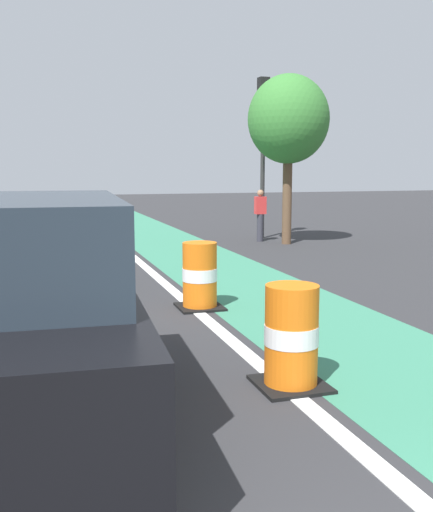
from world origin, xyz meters
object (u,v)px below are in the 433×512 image
at_px(parked_sedan_second, 19,244).
at_px(pedestrian_crossing, 260,214).
at_px(street_tree_sidewalk, 288,120).
at_px(traffic_barrel_front, 291,337).
at_px(parked_suv_nearest, 27,311).
at_px(traffic_barrel_mid, 200,276).
at_px(traffic_light_corner, 263,129).

relative_size(parked_sedan_second, pedestrian_crossing, 2.61).
bearing_deg(pedestrian_crossing, street_tree_sidewalk, -55.51).
bearing_deg(traffic_barrel_front, parked_suv_nearest, -177.11).
relative_size(traffic_barrel_mid, traffic_light_corner, 0.21).
relative_size(parked_sedan_second, traffic_light_corner, 0.82).
bearing_deg(traffic_barrel_front, parked_sedan_second, 113.32).
height_order(traffic_light_corner, street_tree_sidewalk, traffic_light_corner).
xyz_separation_m(traffic_barrel_front, street_tree_sidewalk, (4.81, 10.92, 3.14)).
relative_size(parked_suv_nearest, traffic_light_corner, 0.92).
distance_m(traffic_barrel_front, pedestrian_crossing, 12.46).
height_order(traffic_barrel_front, traffic_barrel_mid, same).
bearing_deg(pedestrian_crossing, traffic_barrel_mid, -117.74).
xyz_separation_m(parked_suv_nearest, traffic_barrel_front, (2.62, 0.13, -0.50)).
xyz_separation_m(parked_suv_nearest, parked_sedan_second, (-0.19, 6.63, -0.20)).
height_order(traffic_barrel_front, street_tree_sidewalk, street_tree_sidewalk).
bearing_deg(traffic_barrel_mid, traffic_barrel_front, -90.69).
xyz_separation_m(traffic_barrel_front, traffic_light_corner, (4.64, 12.49, 2.97)).
xyz_separation_m(traffic_light_corner, pedestrian_crossing, (-0.38, -0.78, -2.64)).
bearing_deg(traffic_light_corner, parked_sedan_second, -141.18).
bearing_deg(parked_suv_nearest, street_tree_sidewalk, 56.10).
distance_m(traffic_light_corner, street_tree_sidewalk, 1.59).
relative_size(traffic_barrel_front, traffic_barrel_mid, 1.00).
height_order(traffic_barrel_front, pedestrian_crossing, pedestrian_crossing).
relative_size(pedestrian_crossing, street_tree_sidewalk, 0.32).
height_order(traffic_barrel_mid, street_tree_sidewalk, street_tree_sidewalk).
relative_size(parked_suv_nearest, traffic_barrel_mid, 4.31).
xyz_separation_m(traffic_barrel_front, traffic_barrel_mid, (0.04, 3.69, 0.00)).
height_order(parked_suv_nearest, traffic_light_corner, traffic_light_corner).
relative_size(traffic_barrel_mid, pedestrian_crossing, 0.68).
bearing_deg(street_tree_sidewalk, traffic_barrel_front, -113.77).
height_order(traffic_barrel_front, traffic_light_corner, traffic_light_corner).
distance_m(traffic_light_corner, pedestrian_crossing, 2.78).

